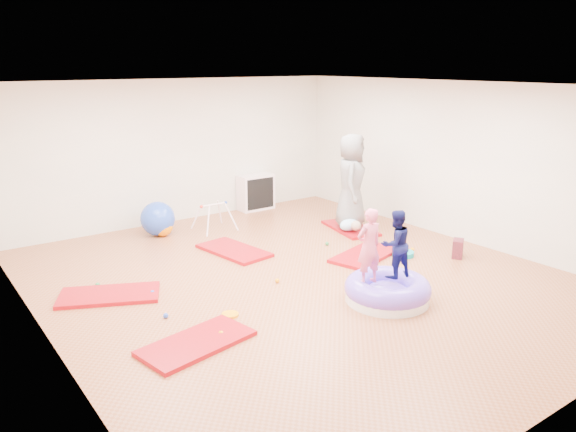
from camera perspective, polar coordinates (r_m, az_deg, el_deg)
room at (r=7.97m, az=1.27°, el=3.00°), size 7.01×8.01×2.81m
gym_mat_front_left at (r=6.62m, az=-9.26°, el=-12.61°), size 1.39×0.87×0.05m
gym_mat_mid_left at (r=8.13m, az=-17.70°, el=-7.66°), size 1.48×1.17×0.06m
gym_mat_center_back at (r=9.55m, az=-5.52°, el=-3.51°), size 0.84×1.39×0.05m
gym_mat_right at (r=9.38m, az=7.83°, el=-3.94°), size 1.42×0.97×0.05m
gym_mat_rear_right at (r=10.83m, az=6.36°, el=-1.23°), size 0.88×1.36×0.05m
inflatable_cushion at (r=7.71m, az=10.07°, el=-7.49°), size 1.16×1.16×0.36m
child_pink at (r=7.37m, az=8.22°, el=-2.68°), size 0.39×0.27×1.02m
child_navy at (r=7.64m, az=10.88°, el=-2.45°), size 0.49×0.41×0.94m
adult_caregiver at (r=10.64m, az=6.44°, el=3.55°), size 1.01×1.01×1.78m
infant at (r=10.52m, az=6.37°, el=-0.91°), size 0.40×0.40×0.23m
ball_pit_balls at (r=8.07m, az=-1.18°, el=-7.01°), size 4.91×3.01×0.07m
exercise_ball_blue at (r=10.62m, az=-13.10°, el=-0.26°), size 0.63×0.63×0.63m
exercise_ball_orange at (r=10.57m, az=-12.60°, el=-1.04°), size 0.37×0.37×0.37m
infant_play_gym at (r=10.67m, az=-7.53°, el=0.32°), size 0.69×0.66×0.53m
cube_shelf at (r=12.16m, az=-3.28°, el=2.44°), size 0.77×0.38×0.77m
balance_disc at (r=9.51m, az=11.62°, el=-3.77°), size 0.35×0.35×0.08m
backpack at (r=9.63m, az=16.87°, el=-3.18°), size 0.31×0.28×0.30m
yellow_toy at (r=7.26m, az=-5.90°, el=-9.94°), size 0.22×0.22×0.03m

